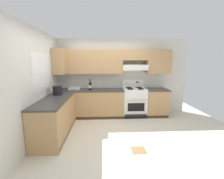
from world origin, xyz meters
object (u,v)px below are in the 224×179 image
Objects in this scene: bowl at (74,89)px; bucket at (57,90)px; wine_bottle at (90,86)px; stove at (134,102)px.

bowl is 1.48× the size of bucket.
wine_bottle is 0.56m from bowl.
wine_bottle reaches higher than bowl.
bucket is at bearing -160.89° from stove.
stove is at bearing 3.00° from wine_bottle.
bowl is at bearing 165.05° from wine_bottle.
bowl is 0.91m from bucket.
bucket reaches higher than bowl.
bucket is (-2.27, -0.79, 0.56)m from stove.
bowl is at bearing 178.12° from stove.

